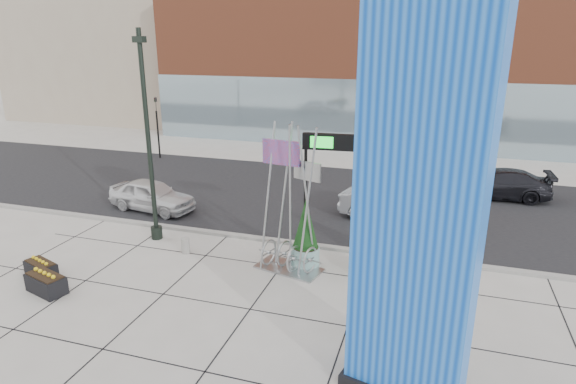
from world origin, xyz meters
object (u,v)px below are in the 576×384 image
(public_art_sculpture, at_px, (290,233))
(lamp_post, at_px, (150,159))
(concrete_bollard, at_px, (186,246))
(overhead_street_sign, at_px, (329,154))
(blue_pylon, at_px, (419,211))
(car_silver_mid, at_px, (395,205))
(car_white_west, at_px, (152,196))

(public_art_sculpture, bearing_deg, lamp_post, -175.69)
(lamp_post, height_order, concrete_bollard, lamp_post)
(lamp_post, distance_m, overhead_street_sign, 7.17)
(blue_pylon, relative_size, car_silver_mid, 1.90)
(car_white_west, bearing_deg, concrete_bollard, -126.30)
(blue_pylon, bearing_deg, concrete_bollard, 162.44)
(blue_pylon, distance_m, concrete_bollard, 10.83)
(overhead_street_sign, relative_size, car_white_west, 1.12)
(public_art_sculpture, height_order, overhead_street_sign, public_art_sculpture)
(public_art_sculpture, relative_size, car_silver_mid, 1.08)
(overhead_street_sign, bearing_deg, public_art_sculpture, -145.95)
(lamp_post, height_order, car_silver_mid, lamp_post)
(car_silver_mid, bearing_deg, concrete_bollard, 140.39)
(concrete_bollard, bearing_deg, car_white_west, 135.41)
(public_art_sculpture, distance_m, concrete_bollard, 4.33)
(blue_pylon, xyz_separation_m, overhead_street_sign, (-3.25, 5.98, -0.37))
(concrete_bollard, height_order, car_silver_mid, car_silver_mid)
(lamp_post, relative_size, car_silver_mid, 1.69)
(lamp_post, xyz_separation_m, car_silver_mid, (9.12, 4.75, -2.56))
(lamp_post, distance_m, car_white_west, 4.41)
(public_art_sculpture, height_order, concrete_bollard, public_art_sculpture)
(car_white_west, bearing_deg, public_art_sculpture, -107.59)
(concrete_bollard, bearing_deg, car_silver_mid, 37.73)
(public_art_sculpture, relative_size, overhead_street_sign, 1.10)
(concrete_bollard, bearing_deg, overhead_street_sign, 8.54)
(blue_pylon, relative_size, concrete_bollard, 15.15)
(car_white_west, height_order, car_silver_mid, car_silver_mid)
(public_art_sculpture, xyz_separation_m, overhead_street_sign, (1.12, 0.90, 2.71))
(lamp_post, relative_size, concrete_bollard, 13.44)
(blue_pylon, bearing_deg, public_art_sculpture, 144.33)
(concrete_bollard, xyz_separation_m, car_white_west, (-3.85, 3.80, 0.42))
(blue_pylon, relative_size, car_white_west, 2.17)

